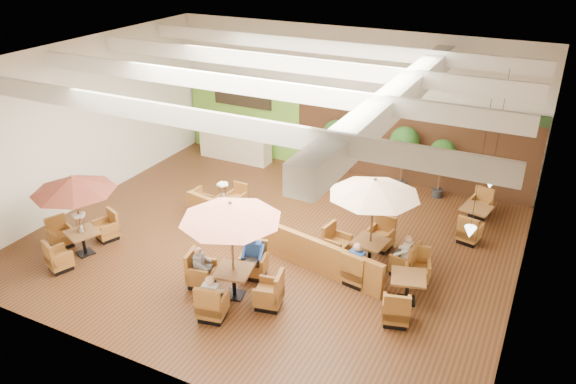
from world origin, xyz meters
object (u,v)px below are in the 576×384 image
Objects in this scene: table_0 at (74,198)px; diner_4 at (405,251)px; table_1 at (232,233)px; table_4 at (407,289)px; diner_2 at (201,262)px; table_2 at (373,207)px; diner_0 at (211,292)px; topiary_2 at (442,155)px; booth_divider at (275,239)px; table_5 at (475,218)px; service_counter at (235,146)px; diner_1 at (253,252)px; diner_3 at (358,259)px; topiary_0 at (336,135)px; topiary_1 at (404,144)px; table_3 at (218,204)px.

table_0 is 3.40× the size of diner_4.
diner_4 is at bearing 26.71° from table_1.
diner_2 is (-5.10, -1.78, 0.36)m from table_4.
table_2 is 4.91m from diner_0.
diner_2 is (-4.40, -8.22, -0.86)m from topiary_2.
table_2 is (2.68, 0.66, 1.36)m from booth_divider.
table_5 is 3.28× the size of diner_0.
diner_1 is (4.85, -7.00, 0.19)m from service_counter.
service_counter is at bearing 129.66° from table_4.
diner_3 reaches higher than service_counter.
diner_1 is (0.00, 1.02, -1.10)m from table_1.
topiary_0 is (-4.63, 6.44, 1.31)m from table_4.
table_1 is at bearing -103.82° from topiary_1.
service_counter is 0.42× the size of booth_divider.
booth_divider is 8.69× the size of diner_3.
diner_2 is (-3.68, -2.96, -1.12)m from table_2.
topiary_0 is 2.90× the size of diner_4.
service_counter is at bearing -177.34° from topiary_0.
service_counter is 8.89m from diner_2.
diner_3 is at bearing 99.99° from diner_2.
topiary_1 is (2.57, 0.00, 0.11)m from topiary_0.
booth_divider is 2.68m from table_1.
topiary_0 is 7.10m from diner_3.
diner_2 is (-5.97, -6.46, 0.37)m from table_5.
service_counter is at bearing -178.35° from table_5.
table_3 is 5.35m from topiary_0.
diner_4 is at bearing -1.46° from table_3.
diner_4 is (1.64, -5.26, -1.04)m from topiary_1.
diner_0 is at bearing 27.00° from diner_2.
service_counter reaches higher than booth_divider.
topiary_2 reaches higher than diner_2.
table_1 reaches higher than diner_3.
diner_3 is at bearing -96.53° from topiary_2.
topiary_2 is at bearing 57.26° from diner_0.
table_5 is 3.60× the size of diner_2.
topiary_2 is 2.69× the size of diner_0.
booth_divider is 3.75m from diner_4.
booth_divider is 3.17× the size of table_3.
topiary_2 is at bearing 91.45° from table_2.
table_0 is 9.48m from table_4.
table_3 is (-2.73, 1.21, -0.06)m from booth_divider.
table_3 is 2.84× the size of diner_0.
topiary_0 is at bearing -100.82° from diner_1.
diner_1 is (-2.66, -1.94, -1.08)m from table_2.
table_1 is at bearing -78.29° from booth_divider.
table_1 is 1.04× the size of table_4.
table_1 is at bearing 23.49° from table_0.
table_4 is 6.90m from topiary_1.
topiary_0 reaches higher than diner_4.
topiary_0 is 6.80m from diner_4.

